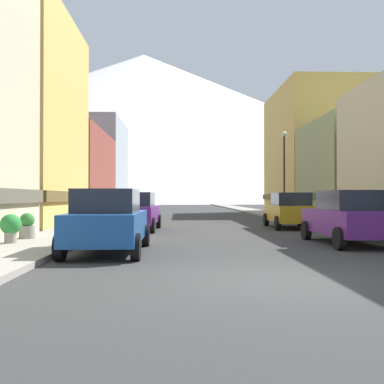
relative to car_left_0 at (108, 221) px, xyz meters
The scene contains 19 objects.
ground_plane 5.78m from the car_left_0, 48.31° to the right, with size 400.00×400.00×0.00m, color #323232.
sidewalk_left 30.84m from the car_left_0, 94.56° to the left, with size 2.50×100.00×0.15m, color gray.
sidewalk_right 32.35m from the car_left_0, 71.89° to the left, with size 2.50×100.00×0.15m, color gray.
storefront_left_1 13.81m from the car_left_0, 121.07° to the left, with size 6.39×9.59×11.12m.
storefront_left_2 23.72m from the car_left_0, 107.77° to the left, with size 7.31×12.15×6.65m.
storefront_left_3 34.63m from the car_left_0, 101.47° to the left, with size 6.59×10.38×9.36m.
storefront_right_2 23.68m from the car_left_0, 50.87° to the left, with size 7.43×8.88×6.84m.
storefront_right_3 33.26m from the car_left_0, 62.64° to the left, with size 7.95×12.56×11.65m.
car_left_0 is the anchor object (origin of this frame).
car_left_1 8.39m from the car_left_0, 90.02° to the left, with size 2.22×4.47×1.78m.
car_right_0 7.87m from the car_left_0, 14.96° to the left, with size 2.10×4.42×1.78m.
car_right_1 12.40m from the car_left_0, 52.21° to the left, with size 2.19×4.46×1.78m.
potted_plant_0 3.49m from the car_left_0, 156.68° to the left, with size 0.63×0.63×0.89m.
potted_plant_1 4.34m from the car_left_0, 137.75° to the left, with size 0.54×0.54×0.87m.
potted_plant_2 13.32m from the car_left_0, 35.82° to the left, with size 0.52×0.52×0.89m.
pedestrian_0 22.13m from the car_left_0, 62.99° to the left, with size 0.36×0.36×1.57m.
pedestrian_1 20.41m from the car_left_0, 96.89° to the left, with size 0.36×0.36×1.60m.
streetlamp_right 19.93m from the car_left_0, 62.31° to the left, with size 0.36×0.36×5.86m.
mountain_backdrop 259.88m from the car_left_0, 94.05° to the left, with size 357.33×357.33×86.82m, color silver.
Camera 1 is at (-1.87, -8.35, 1.56)m, focal length 42.02 mm.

